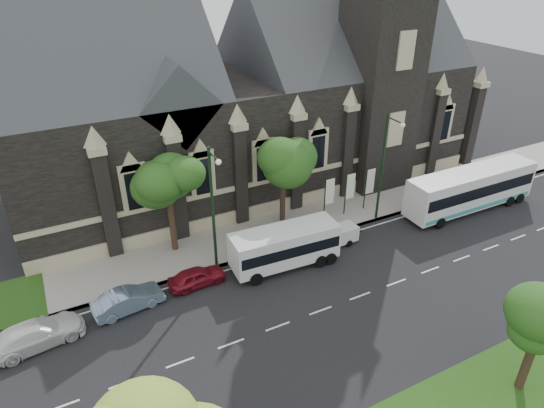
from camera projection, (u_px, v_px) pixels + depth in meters
ground at (321, 311)px, 29.40m from camera, size 160.00×160.00×0.00m
sidewalk at (254, 236)px, 36.74m from camera, size 80.00×5.00×0.15m
museum at (260, 94)px, 42.06m from camera, size 40.00×17.70×29.90m
tree_park_east at (543, 314)px, 22.40m from camera, size 3.40×3.40×6.28m
tree_walk_right at (284, 154)px, 36.18m from camera, size 4.08×4.08×7.80m
tree_walk_left at (169, 179)px, 32.59m from camera, size 3.91×3.91×7.64m
street_lamp_near at (384, 163)px, 36.44m from camera, size 0.36×1.88×9.00m
street_lamp_mid at (213, 204)px, 30.81m from camera, size 0.36×1.88×9.00m
banner_flag_left at (328, 194)px, 37.75m from camera, size 0.90×0.10×4.00m
banner_flag_center at (349, 189)px, 38.56m from camera, size 0.90×0.10×4.00m
banner_flag_right at (369, 184)px, 39.36m from camera, size 0.90×0.10×4.00m
tour_coach at (471, 189)px, 39.61m from camera, size 12.24×2.90×3.57m
shuttle_bus at (285, 245)px, 32.71m from camera, size 7.67×3.02×2.91m
box_trailer at (344, 233)px, 35.74m from camera, size 2.60×1.53×1.38m
sedan at (128, 300)px, 29.20m from camera, size 4.47×2.04×1.42m
car_far_red at (197, 277)px, 31.32m from camera, size 3.85×1.65×1.29m
car_far_white at (36, 334)px, 26.62m from camera, size 5.39×2.78×1.50m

